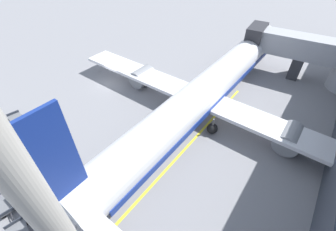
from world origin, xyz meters
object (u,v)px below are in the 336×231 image
at_px(baggage_dolly_row_far_col_b, 28,134).
at_px(baggage_dolly_row_far_col_c, 39,155).
at_px(baggage_dolly_row_mid_a_col_d, 6,203).
at_px(airplane, 207,90).
at_px(baggage_dolly_row_mid_b_col_d, 31,189).
at_px(baggage_dolly_row_mid_b_col_e, 47,218).
at_px(baggage_dolly_row_far_col_a, 16,119).
at_px(baggage_dolly_row_far_col_e, 71,202).
at_px(baggage_dolly_row_far_col_d, 54,174).
at_px(baggage_dolly_row_mid_b_col_c, 19,163).
at_px(apron_light_mast, 40,207).
at_px(baggage_dolly_row_mid_b_col_b, 7,145).

relative_size(baggage_dolly_row_far_col_b, baggage_dolly_row_far_col_c, 1.00).
bearing_deg(baggage_dolly_row_mid_a_col_d, baggage_dolly_row_far_col_b, 139.81).
height_order(airplane, baggage_dolly_row_mid_b_col_d, airplane).
xyz_separation_m(baggage_dolly_row_mid_b_col_e, baggage_dolly_row_far_col_a, (-14.51, 4.82, 0.00)).
relative_size(baggage_dolly_row_far_col_c, baggage_dolly_row_far_col_e, 1.00).
xyz_separation_m(baggage_dolly_row_far_col_a, baggage_dolly_row_far_col_b, (3.71, -0.52, 0.00)).
relative_size(baggage_dolly_row_far_col_b, baggage_dolly_row_far_col_d, 1.00).
height_order(baggage_dolly_row_mid_b_col_c, apron_light_mast, apron_light_mast).
height_order(baggage_dolly_row_mid_a_col_d, baggage_dolly_row_far_col_a, same).
xyz_separation_m(baggage_dolly_row_mid_b_col_c, baggage_dolly_row_mid_b_col_d, (3.80, -0.80, 0.00)).
height_order(baggage_dolly_row_far_col_b, baggage_dolly_row_far_col_c, same).
height_order(baggage_dolly_row_mid_b_col_d, baggage_dolly_row_far_col_b, same).
bearing_deg(baggage_dolly_row_far_col_e, airplane, 81.27).
bearing_deg(airplane, baggage_dolly_row_mid_b_col_e, -99.00).
bearing_deg(baggage_dolly_row_mid_b_col_c, apron_light_mast, -7.38).
bearing_deg(baggage_dolly_row_far_col_c, baggage_dolly_row_mid_b_col_b, -162.89).
bearing_deg(apron_light_mast, baggage_dolly_row_mid_a_col_d, -177.82).
distance_m(airplane, baggage_dolly_row_far_col_a, 24.40).
xyz_separation_m(baggage_dolly_row_mid_a_col_d, baggage_dolly_row_far_col_c, (-2.85, 4.70, 0.00)).
relative_size(baggage_dolly_row_mid_b_col_c, baggage_dolly_row_mid_b_col_d, 1.00).
height_order(baggage_dolly_row_mid_b_col_c, baggage_dolly_row_mid_b_col_d, same).
distance_m(baggage_dolly_row_far_col_c, baggage_dolly_row_far_col_e, 7.46).
bearing_deg(baggage_dolly_row_mid_a_col_d, baggage_dolly_row_mid_b_col_d, 79.24).
bearing_deg(airplane, baggage_dolly_row_mid_b_col_d, -108.93).
height_order(airplane, baggage_dolly_row_mid_b_col_c, airplane).
bearing_deg(baggage_dolly_row_far_col_c, baggage_dolly_row_mid_a_col_d, -58.76).
relative_size(baggage_dolly_row_mid_b_col_b, baggage_dolly_row_mid_b_col_c, 1.00).
xyz_separation_m(baggage_dolly_row_far_col_b, baggage_dolly_row_far_col_c, (3.87, -0.98, 0.00)).
height_order(baggage_dolly_row_far_col_a, baggage_dolly_row_far_col_b, same).
bearing_deg(baggage_dolly_row_far_col_c, baggage_dolly_row_far_col_e, -9.75).
distance_m(baggage_dolly_row_far_col_b, apron_light_mast, 26.29).
relative_size(baggage_dolly_row_mid_a_col_d, baggage_dolly_row_mid_b_col_d, 1.00).
height_order(baggage_dolly_row_mid_b_col_e, baggage_dolly_row_far_col_e, same).
xyz_separation_m(baggage_dolly_row_mid_b_col_d, baggage_dolly_row_far_col_a, (-10.82, 4.15, 0.00)).
xyz_separation_m(airplane, baggage_dolly_row_mid_b_col_d, (-7.05, -20.57, -2.52)).
height_order(airplane, baggage_dolly_row_far_col_a, airplane).
bearing_deg(baggage_dolly_row_mid_b_col_d, baggage_dolly_row_far_col_d, 81.94).
bearing_deg(apron_light_mast, baggage_dolly_row_mid_b_col_b, 172.39).
relative_size(baggage_dolly_row_mid_a_col_d, baggage_dolly_row_far_col_c, 1.00).
relative_size(baggage_dolly_row_far_col_d, apron_light_mast, 0.12).
distance_m(baggage_dolly_row_mid_b_col_c, baggage_dolly_row_mid_b_col_d, 3.89).
relative_size(airplane, baggage_dolly_row_mid_b_col_d, 14.63).
bearing_deg(baggage_dolly_row_far_col_e, baggage_dolly_row_mid_b_col_e, -101.48).
xyz_separation_m(baggage_dolly_row_mid_b_col_c, baggage_dolly_row_far_col_e, (7.91, 0.59, 0.00)).
height_order(airplane, baggage_dolly_row_mid_b_col_e, airplane).
bearing_deg(baggage_dolly_row_mid_b_col_b, baggage_dolly_row_mid_b_col_e, -10.33).
bearing_deg(baggage_dolly_row_far_col_e, baggage_dolly_row_far_col_c, 170.25).
relative_size(baggage_dolly_row_far_col_e, apron_light_mast, 0.12).
bearing_deg(baggage_dolly_row_mid_b_col_d, airplane, 71.07).
bearing_deg(baggage_dolly_row_mid_b_col_d, baggage_dolly_row_far_col_c, 140.62).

